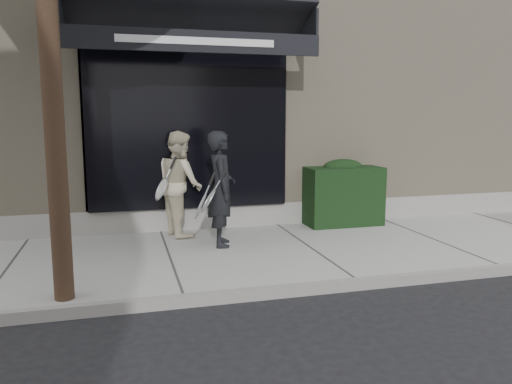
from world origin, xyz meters
name	(u,v)px	position (x,y,z in m)	size (l,w,h in m)	color
ground	(308,254)	(0.00, 0.00, 0.00)	(80.00, 80.00, 0.00)	black
sidewalk	(308,250)	(0.00, 0.00, 0.06)	(20.00, 3.00, 0.12)	#969591
curb	(357,284)	(0.00, -1.55, 0.07)	(20.00, 0.10, 0.14)	gray
building_facade	(232,83)	(-0.01, 4.96, 2.74)	(14.30, 8.04, 5.64)	tan
hedge	(342,193)	(1.10, 1.25, 0.66)	(1.30, 0.70, 1.14)	black
pedestrian_front	(221,189)	(-1.21, 0.38, 0.95)	(0.71, 0.81, 1.66)	black
pedestrian_back	(180,183)	(-1.70, 1.20, 0.94)	(0.84, 1.00, 1.65)	beige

